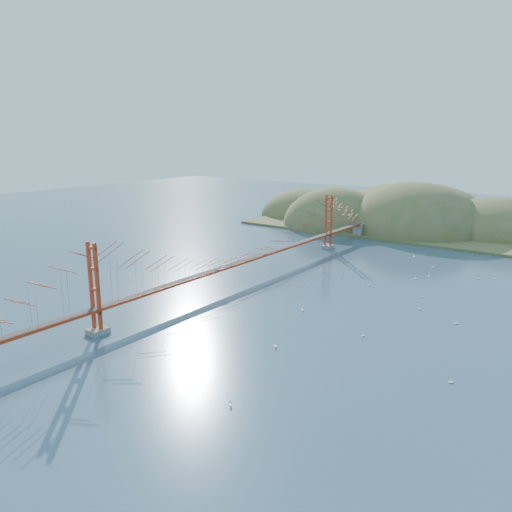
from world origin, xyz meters
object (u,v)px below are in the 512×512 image
Objects in this scene: bridge at (245,239)px; sailboat_1 at (302,309)px; sailboat_0 at (363,335)px; sailboat_2 at (275,345)px.

sailboat_1 is at bearing -25.49° from bridge.
sailboat_0 is 11.40m from sailboat_2.
sailboat_1 is 1.05× the size of sailboat_2.
sailboat_1 is at bearing 107.06° from sailboat_2.
sailboat_1 is at bearing 161.62° from sailboat_0.
sailboat_0 is at bearing -18.38° from sailboat_1.
sailboat_2 is at bearing -127.96° from sailboat_0.
bridge is at bearing 154.51° from sailboat_1.
sailboat_2 reaches higher than sailboat_0.
bridge reaches higher than sailboat_0.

